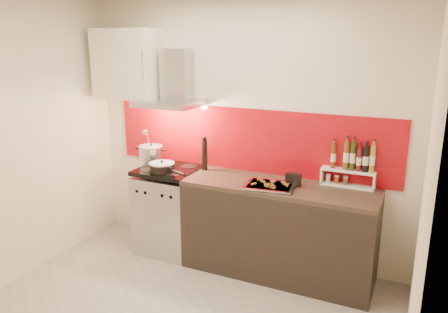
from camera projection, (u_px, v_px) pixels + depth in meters
The scene contains 15 objects.
back_wall at pixel (243, 132), 4.40m from camera, with size 3.40×0.02×2.60m, color silver.
left_wall at pixel (5, 144), 3.87m from camera, with size 0.02×2.80×2.60m, color silver.
right_wall at pixel (424, 203), 2.48m from camera, with size 0.02×2.80×2.60m, color silver.
backsplash at pixel (247, 140), 4.39m from camera, with size 3.00×0.02×0.64m, color #96080D.
range_stove at pixel (170, 210), 4.64m from camera, with size 0.60×0.60×0.91m.
counter at pixel (278, 230), 4.15m from camera, with size 1.80×0.60×0.90m.
range_hood at pixel (174, 86), 4.43m from camera, with size 0.62×0.50×0.61m.
upper_cabinet at pixel (128, 64), 4.59m from camera, with size 0.70×0.35×0.72m, color white.
stock_pot at pixel (151, 154), 4.69m from camera, with size 0.26×0.26×0.22m.
saute_pan at pixel (162, 167), 4.38m from camera, with size 0.48×0.29×0.12m.
utensil_jar at pixel (148, 154), 4.64m from camera, with size 0.08×0.12×0.40m.
pepper_mill at pixel (205, 154), 4.45m from camera, with size 0.06×0.06×0.35m.
step_shelf at pixel (351, 168), 3.93m from camera, with size 0.48×0.13×0.41m.
caddy_box at pixel (293, 179), 3.99m from camera, with size 0.14×0.06×0.12m, color black.
baking_tray at pixel (270, 185), 3.96m from camera, with size 0.48×0.39×0.03m.
Camera 1 is at (1.65, -2.59, 2.20)m, focal length 35.00 mm.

